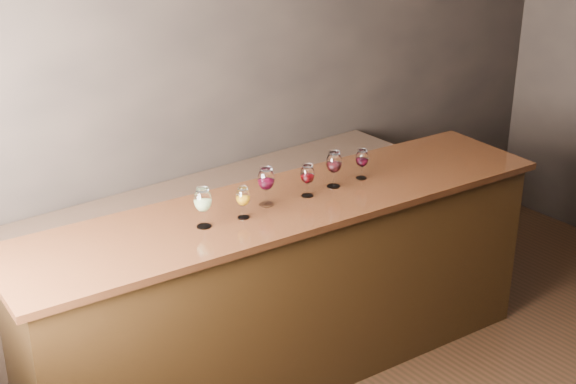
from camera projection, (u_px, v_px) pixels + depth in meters
room_shell at (545, 124)px, 3.22m from camera, size 5.02×4.52×2.81m
bar_counter at (288, 292)px, 4.51m from camera, size 3.04×0.88×1.05m
bar_top at (288, 204)px, 4.30m from camera, size 3.15×0.96×0.04m
back_bar_shelf at (204, 264)px, 4.86m from camera, size 2.81×0.40×1.01m
glass_white at (203, 201)px, 3.94m from camera, size 0.09×0.09×0.21m
glass_amber at (243, 197)px, 4.05m from camera, size 0.07×0.07×0.17m
glass_red_a at (266, 180)px, 4.19m from camera, size 0.09×0.09×0.21m
glass_red_b at (307, 175)px, 4.30m from camera, size 0.08×0.08×0.18m
glass_red_c at (334, 163)px, 4.41m from camera, size 0.09×0.09×0.21m
glass_red_d at (362, 159)px, 4.53m from camera, size 0.07×0.07×0.17m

